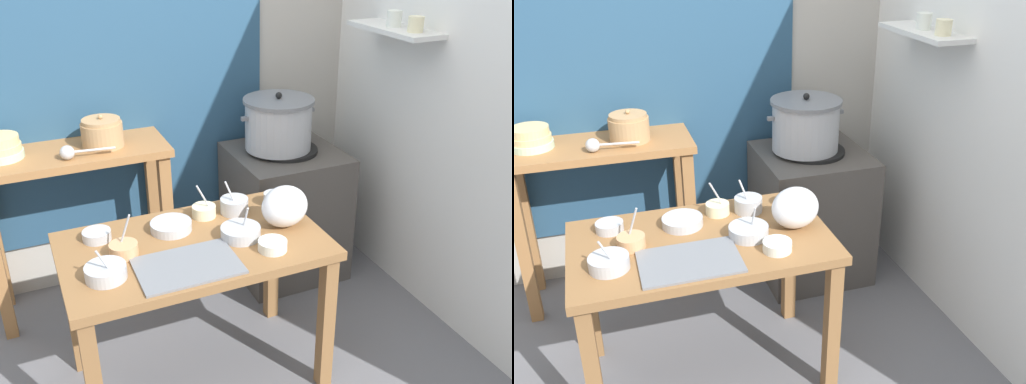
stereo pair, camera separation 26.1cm
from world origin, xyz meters
The scene contains 21 objects.
ground_plane centered at (0.00, 0.00, 0.00)m, with size 9.00×9.00×0.00m, color slate.
wall_back centered at (0.08, 1.10, 1.30)m, with size 4.40×0.12×2.60m.
wall_right centered at (1.40, 0.20, 1.30)m, with size 0.30×3.20×2.60m.
prep_table centered at (0.03, 0.01, 0.61)m, with size 1.10×0.66×0.72m.
back_shelf_table centered at (-0.33, 0.83, 0.68)m, with size 0.96×0.40×0.90m.
stove_block centered at (0.81, 0.70, 0.38)m, with size 0.60×0.61×0.78m.
steamer_pot centered at (0.77, 0.72, 0.92)m, with size 0.44×0.39×0.32m.
clay_pot centered at (-0.17, 0.83, 0.97)m, with size 0.21×0.21×0.17m.
bowl_stack_enamel centered at (-0.65, 0.86, 0.95)m, with size 0.21×0.21×0.11m.
ladle centered at (-0.35, 0.72, 0.94)m, with size 0.26×0.07×0.07m.
serving_tray centered at (-0.05, -0.16, 0.72)m, with size 0.40×0.28×0.01m, color slate.
plastic_bag centered at (0.45, -0.01, 0.81)m, with size 0.21×0.16×0.19m, color white.
prep_bowl_0 centered at (-0.02, 0.15, 0.74)m, with size 0.18×0.18×0.04m.
prep_bowl_1 centered at (0.23, -0.03, 0.75)m, with size 0.17×0.17×0.15m.
prep_bowl_2 centered at (0.29, 0.20, 0.76)m, with size 0.13×0.13×0.16m.
prep_bowl_3 centered at (0.31, -0.17, 0.74)m, with size 0.12×0.12×0.04m.
prep_bowl_4 centered at (-0.25, 0.03, 0.75)m, with size 0.12×0.12×0.18m.
prep_bowl_5 centered at (-0.35, -0.11, 0.75)m, with size 0.16×0.16×0.14m.
prep_bowl_6 centered at (-0.33, 0.20, 0.74)m, with size 0.12×0.12×0.04m.
prep_bowl_7 centered at (0.50, 0.20, 0.75)m, with size 0.10×0.10×0.06m.
prep_bowl_8 centered at (0.15, 0.22, 0.75)m, with size 0.11×0.11×0.17m.
Camera 1 is at (-0.58, -1.99, 1.94)m, focal length 40.26 mm.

